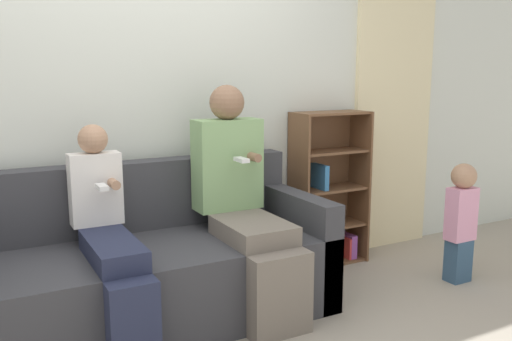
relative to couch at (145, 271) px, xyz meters
The scene contains 7 objects.
back_wall 1.09m from the couch, 77.19° to the left, with size 10.00×0.06×2.55m.
curtain_panel 2.42m from the couch, 10.68° to the left, with size 0.76×0.04×2.34m.
couch is the anchor object (origin of this frame).
adult_seated 0.71m from the couch, ahead, with size 0.42×0.82×1.35m.
child_seated 0.38m from the couch, 146.27° to the right, with size 0.28×0.82×1.14m.
toddler_standing 2.12m from the couch, 12.00° to the right, with size 0.20×0.17×0.82m.
bookshelf 1.56m from the couch, 12.26° to the left, with size 0.57×0.27×1.14m.
Camera 1 is at (-0.96, -2.37, 1.43)m, focal length 38.00 mm.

